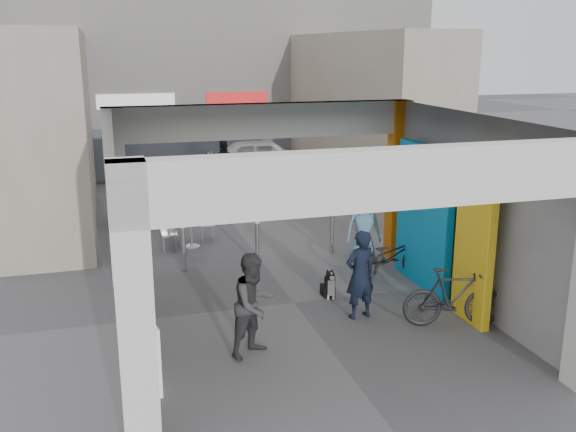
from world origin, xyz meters
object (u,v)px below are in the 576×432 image
object	(u,v)px
man_elderly	(363,228)
white_van	(265,158)
border_collie	(329,286)
man_with_dog	(360,275)
man_crates	(225,169)
cafe_set	(186,233)
bicycle_front	(390,256)
produce_stand	(139,213)
bicycle_rear	(454,297)
man_back_turned	(254,304)

from	to	relation	value
man_elderly	white_van	world-z (taller)	man_elderly
border_collie	man_with_dog	xyz separation A→B (m)	(0.20, -1.02, 0.56)
man_with_dog	man_crates	world-z (taller)	man_crates
cafe_set	bicycle_front	distance (m)	5.10
cafe_set	white_van	size ratio (longest dim) A/B	0.31
man_with_dog	cafe_set	bearing A→B (deg)	-77.11
produce_stand	bicycle_rear	bearing A→B (deg)	-47.12
bicycle_front	white_van	size ratio (longest dim) A/B	0.41
white_van	bicycle_rear	bearing A→B (deg)	-173.75
man_back_turned	bicycle_rear	bearing A→B (deg)	-30.45
man_elderly	man_crates	distance (m)	7.17
bicycle_rear	border_collie	bearing A→B (deg)	55.56
man_with_dog	man_back_turned	size ratio (longest dim) A/B	0.97
border_collie	bicycle_rear	world-z (taller)	bicycle_rear
man_with_dog	white_van	xyz separation A→B (m)	(1.47, 12.44, -0.07)
border_collie	man_back_turned	world-z (taller)	man_back_turned
man_elderly	man_crates	bearing A→B (deg)	116.01
border_collie	produce_stand	bearing A→B (deg)	115.49
man_elderly	bicycle_front	size ratio (longest dim) A/B	0.89
man_crates	man_with_dog	bearing A→B (deg)	95.14
white_van	man_elderly	bearing A→B (deg)	-174.90
man_with_dog	man_back_turned	xyz separation A→B (m)	(-2.08, -0.83, 0.02)
produce_stand	man_elderly	bearing A→B (deg)	-32.32
white_van	man_back_turned	bearing A→B (deg)	171.63
border_collie	bicycle_rear	distance (m)	2.41
man_elderly	bicycle_front	world-z (taller)	man_elderly
man_elderly	bicycle_rear	size ratio (longest dim) A/B	0.89
produce_stand	man_with_dog	bearing A→B (deg)	-52.91
border_collie	man_crates	distance (m)	8.71
cafe_set	bicycle_rear	xyz separation A→B (m)	(3.74, -5.95, 0.23)
cafe_set	man_with_dog	distance (m)	5.70
cafe_set	man_elderly	world-z (taller)	man_elderly
man_elderly	bicycle_front	xyz separation A→B (m)	(0.17, -1.04, -0.31)
man_crates	bicycle_rear	distance (m)	10.65
bicycle_rear	white_van	bearing A→B (deg)	13.82
man_back_turned	man_crates	size ratio (longest dim) A/B	0.89
cafe_set	man_back_turned	size ratio (longest dim) A/B	0.82
border_collie	cafe_set	bearing A→B (deg)	116.37
border_collie	man_with_dog	size ratio (longest dim) A/B	0.36
border_collie	man_with_dog	distance (m)	1.18
man_with_dog	man_elderly	bearing A→B (deg)	-125.44
border_collie	man_elderly	size ratio (longest dim) A/B	0.37
produce_stand	man_crates	world-z (taller)	man_crates
border_collie	white_van	world-z (taller)	white_van
man_crates	white_van	bearing A→B (deg)	-123.90
man_elderly	man_crates	size ratio (longest dim) A/B	0.84
border_collie	man_crates	world-z (taller)	man_crates
bicycle_front	white_van	distance (m)	10.73
bicycle_front	man_with_dog	bearing A→B (deg)	134.25
cafe_set	border_collie	distance (m)	4.68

